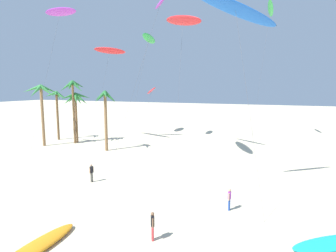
{
  "coord_description": "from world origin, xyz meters",
  "views": [
    {
      "loc": [
        10.97,
        -1.31,
        8.99
      ],
      "look_at": [
        1.41,
        21.84,
        5.52
      ],
      "focal_mm": 30.04,
      "sensor_mm": 36.0,
      "label": 1
    }
  ],
  "objects_px": {
    "palm_tree_2": "(76,101)",
    "flying_kite_0": "(271,9)",
    "flying_kite_8": "(60,12)",
    "person_near_left": "(229,198)",
    "grounded_kite_1": "(336,243)",
    "flying_kite_2": "(149,39)",
    "person_foreground_walker": "(92,172)",
    "person_near_right": "(153,225)",
    "flying_kite_3": "(183,20)",
    "flying_kite_9": "(235,9)",
    "palm_tree_0": "(41,97)",
    "flying_kite_11": "(160,4)",
    "grounded_kite_0": "(35,248)",
    "palm_tree_4": "(105,103)",
    "palm_tree_3": "(73,93)",
    "flying_kite_1": "(110,51)",
    "palm_tree_1": "(57,100)",
    "flying_kite_5": "(152,90)"
  },
  "relations": [
    {
      "from": "palm_tree_2",
      "to": "flying_kite_1",
      "type": "height_order",
      "value": "flying_kite_1"
    },
    {
      "from": "flying_kite_1",
      "to": "grounded_kite_0",
      "type": "distance_m",
      "value": 35.12
    },
    {
      "from": "palm_tree_1",
      "to": "flying_kite_8",
      "type": "distance_m",
      "value": 14.26
    },
    {
      "from": "flying_kite_0",
      "to": "grounded_kite_1",
      "type": "xyz_separation_m",
      "value": [
        5.99,
        -32.63,
        -21.39
      ]
    },
    {
      "from": "flying_kite_0",
      "to": "person_near_left",
      "type": "height_order",
      "value": "flying_kite_0"
    },
    {
      "from": "palm_tree_4",
      "to": "person_near_left",
      "type": "distance_m",
      "value": 24.41
    },
    {
      "from": "grounded_kite_1",
      "to": "flying_kite_8",
      "type": "bearing_deg",
      "value": 154.6
    },
    {
      "from": "flying_kite_11",
      "to": "palm_tree_0",
      "type": "bearing_deg",
      "value": 174.78
    },
    {
      "from": "palm_tree_2",
      "to": "grounded_kite_1",
      "type": "height_order",
      "value": "palm_tree_2"
    },
    {
      "from": "flying_kite_11",
      "to": "grounded_kite_0",
      "type": "bearing_deg",
      "value": -86.63
    },
    {
      "from": "palm_tree_0",
      "to": "palm_tree_3",
      "type": "distance_m",
      "value": 4.66
    },
    {
      "from": "flying_kite_5",
      "to": "palm_tree_1",
      "type": "bearing_deg",
      "value": -131.29
    },
    {
      "from": "grounded_kite_1",
      "to": "person_foreground_walker",
      "type": "xyz_separation_m",
      "value": [
        -19.78,
        3.54,
        0.82
      ]
    },
    {
      "from": "palm_tree_1",
      "to": "palm_tree_2",
      "type": "bearing_deg",
      "value": -9.97
    },
    {
      "from": "flying_kite_2",
      "to": "flying_kite_3",
      "type": "bearing_deg",
      "value": -40.78
    },
    {
      "from": "person_foreground_walker",
      "to": "flying_kite_1",
      "type": "bearing_deg",
      "value": 118.3
    },
    {
      "from": "palm_tree_0",
      "to": "person_near_right",
      "type": "relative_size",
      "value": 5.37
    },
    {
      "from": "palm_tree_2",
      "to": "grounded_kite_1",
      "type": "bearing_deg",
      "value": -28.48
    },
    {
      "from": "flying_kite_0",
      "to": "flying_kite_9",
      "type": "bearing_deg",
      "value": -92.35
    },
    {
      "from": "palm_tree_3",
      "to": "flying_kite_9",
      "type": "bearing_deg",
      "value": -24.23
    },
    {
      "from": "flying_kite_9",
      "to": "person_near_right",
      "type": "distance_m",
      "value": 17.18
    },
    {
      "from": "flying_kite_3",
      "to": "grounded_kite_0",
      "type": "xyz_separation_m",
      "value": [
        0.34,
        -25.11,
        -17.32
      ]
    },
    {
      "from": "flying_kite_11",
      "to": "grounded_kite_0",
      "type": "distance_m",
      "value": 26.78
    },
    {
      "from": "flying_kite_2",
      "to": "person_near_left",
      "type": "bearing_deg",
      "value": -52.36
    },
    {
      "from": "palm_tree_4",
      "to": "person_near_right",
      "type": "relative_size",
      "value": 4.87
    },
    {
      "from": "palm_tree_0",
      "to": "flying_kite_11",
      "type": "bearing_deg",
      "value": -5.22
    },
    {
      "from": "palm_tree_1",
      "to": "flying_kite_5",
      "type": "distance_m",
      "value": 17.54
    },
    {
      "from": "palm_tree_2",
      "to": "flying_kite_0",
      "type": "bearing_deg",
      "value": 26.55
    },
    {
      "from": "palm_tree_2",
      "to": "flying_kite_2",
      "type": "relative_size",
      "value": 0.46
    },
    {
      "from": "grounded_kite_0",
      "to": "flying_kite_0",
      "type": "bearing_deg",
      "value": 76.55
    },
    {
      "from": "palm_tree_2",
      "to": "flying_kite_3",
      "type": "bearing_deg",
      "value": -1.54
    },
    {
      "from": "grounded_kite_0",
      "to": "flying_kite_9",
      "type": "bearing_deg",
      "value": 56.87
    },
    {
      "from": "flying_kite_5",
      "to": "flying_kite_8",
      "type": "height_order",
      "value": "flying_kite_8"
    },
    {
      "from": "grounded_kite_1",
      "to": "palm_tree_3",
      "type": "bearing_deg",
      "value": 152.25
    },
    {
      "from": "flying_kite_8",
      "to": "person_near_left",
      "type": "relative_size",
      "value": 12.81
    },
    {
      "from": "palm_tree_1",
      "to": "flying_kite_0",
      "type": "distance_m",
      "value": 38.42
    },
    {
      "from": "person_near_left",
      "to": "flying_kite_11",
      "type": "bearing_deg",
      "value": 134.39
    },
    {
      "from": "flying_kite_0",
      "to": "palm_tree_4",
      "type": "bearing_deg",
      "value": -139.69
    },
    {
      "from": "palm_tree_1",
      "to": "person_near_left",
      "type": "height_order",
      "value": "palm_tree_1"
    },
    {
      "from": "grounded_kite_0",
      "to": "person_near_right",
      "type": "relative_size",
      "value": 3.37
    },
    {
      "from": "grounded_kite_1",
      "to": "flying_kite_0",
      "type": "bearing_deg",
      "value": 100.4
    },
    {
      "from": "flying_kite_5",
      "to": "flying_kite_9",
      "type": "bearing_deg",
      "value": -52.8
    },
    {
      "from": "grounded_kite_0",
      "to": "person_foreground_walker",
      "type": "height_order",
      "value": "person_foreground_walker"
    },
    {
      "from": "palm_tree_0",
      "to": "person_near_left",
      "type": "xyz_separation_m",
      "value": [
        30.7,
        -12.22,
        -6.55
      ]
    },
    {
      "from": "grounded_kite_0",
      "to": "grounded_kite_1",
      "type": "xyz_separation_m",
      "value": [
        15.48,
        7.06,
        -0.05
      ]
    },
    {
      "from": "palm_tree_2",
      "to": "flying_kite_3",
      "type": "distance_m",
      "value": 21.29
    },
    {
      "from": "flying_kite_3",
      "to": "person_foreground_walker",
      "type": "relative_size",
      "value": 10.64
    },
    {
      "from": "grounded_kite_1",
      "to": "person_near_right",
      "type": "distance_m",
      "value": 10.6
    },
    {
      "from": "flying_kite_2",
      "to": "person_foreground_walker",
      "type": "distance_m",
      "value": 27.4
    },
    {
      "from": "flying_kite_11",
      "to": "palm_tree_4",
      "type": "bearing_deg",
      "value": 164.04
    }
  ]
}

